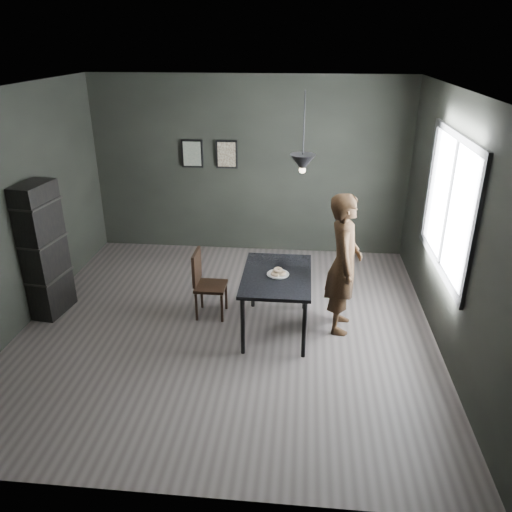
# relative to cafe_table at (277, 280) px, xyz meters

# --- Properties ---
(ground) EXTENTS (5.00, 5.00, 0.00)m
(ground) POSITION_rel_cafe_table_xyz_m (-0.60, 0.00, -0.67)
(ground) COLOR #373230
(ground) RESTS_ON ground
(back_wall) EXTENTS (5.00, 0.10, 2.80)m
(back_wall) POSITION_rel_cafe_table_xyz_m (-0.60, 2.50, 0.73)
(back_wall) COLOR black
(back_wall) RESTS_ON ground
(ceiling) EXTENTS (5.00, 5.00, 0.02)m
(ceiling) POSITION_rel_cafe_table_xyz_m (-0.60, 0.00, 2.13)
(ceiling) COLOR silver
(ceiling) RESTS_ON ground
(window_assembly) EXTENTS (0.04, 1.96, 1.56)m
(window_assembly) POSITION_rel_cafe_table_xyz_m (1.87, 0.20, 0.93)
(window_assembly) COLOR white
(window_assembly) RESTS_ON ground
(cafe_table) EXTENTS (0.80, 1.20, 0.75)m
(cafe_table) POSITION_rel_cafe_table_xyz_m (0.00, 0.00, 0.00)
(cafe_table) COLOR black
(cafe_table) RESTS_ON ground
(white_plate) EXTENTS (0.23, 0.23, 0.01)m
(white_plate) POSITION_rel_cafe_table_xyz_m (0.02, -0.02, 0.08)
(white_plate) COLOR silver
(white_plate) RESTS_ON cafe_table
(donut_pile) EXTENTS (0.18, 0.18, 0.08)m
(donut_pile) POSITION_rel_cafe_table_xyz_m (0.02, -0.02, 0.12)
(donut_pile) COLOR beige
(donut_pile) RESTS_ON white_plate
(woman) EXTENTS (0.45, 0.65, 1.71)m
(woman) POSITION_rel_cafe_table_xyz_m (0.78, 0.13, 0.19)
(woman) COLOR black
(woman) RESTS_ON ground
(wood_chair) EXTENTS (0.38, 0.38, 0.88)m
(wood_chair) POSITION_rel_cafe_table_xyz_m (-0.92, 0.28, -0.17)
(wood_chair) COLOR black
(wood_chair) RESTS_ON ground
(shelf_unit) EXTENTS (0.39, 0.61, 1.72)m
(shelf_unit) POSITION_rel_cafe_table_xyz_m (-2.92, 0.16, 0.19)
(shelf_unit) COLOR black
(shelf_unit) RESTS_ON ground
(pendant_lamp) EXTENTS (0.28, 0.28, 0.86)m
(pendant_lamp) POSITION_rel_cafe_table_xyz_m (0.25, 0.10, 1.38)
(pendant_lamp) COLOR black
(pendant_lamp) RESTS_ON ground
(framed_print_left) EXTENTS (0.34, 0.04, 0.44)m
(framed_print_left) POSITION_rel_cafe_table_xyz_m (-1.50, 2.47, 0.93)
(framed_print_left) COLOR black
(framed_print_left) RESTS_ON ground
(framed_print_right) EXTENTS (0.34, 0.04, 0.44)m
(framed_print_right) POSITION_rel_cafe_table_xyz_m (-0.95, 2.47, 0.93)
(framed_print_right) COLOR black
(framed_print_right) RESTS_ON ground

